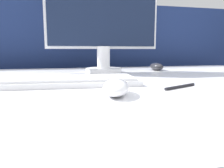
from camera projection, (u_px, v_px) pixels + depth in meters
partition_panel at (88, 92)px, 1.48m from camera, size 5.00×0.03×1.17m
computer_mouse_near at (116, 87)px, 0.51m from camera, size 0.10×0.14×0.04m
keyboard at (64, 81)px, 0.66m from camera, size 0.46×0.17×0.02m
monitor at (103, 6)px, 1.01m from camera, size 0.53×0.17×0.56m
computer_mouse_far at (156, 67)px, 1.15m from camera, size 0.07×0.12×0.04m
pen at (180, 87)px, 0.61m from camera, size 0.12×0.06×0.01m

